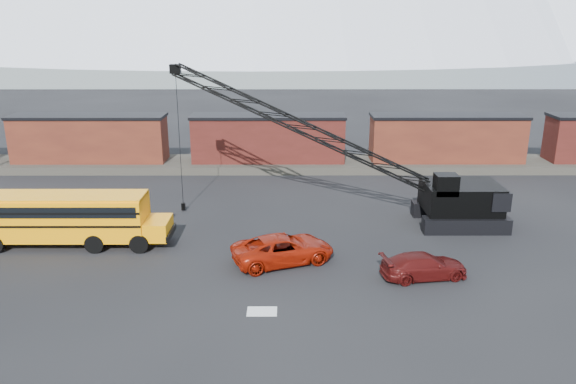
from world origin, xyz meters
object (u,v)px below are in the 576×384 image
Objects in this scene: school_bus at (67,217)px; maroon_suv at (424,266)px; red_pickup at (283,249)px; crawler_crane at (316,134)px.

maroon_suv is (20.25, -4.42, -1.13)m from school_bus.
school_bus is 20.76m from maroon_suv.
red_pickup is (12.84, -2.47, -1.00)m from school_bus.
crawler_crane is at bearing -36.98° from red_pickup.
crawler_crane reaches higher than maroon_suv.
maroon_suv is at bearing -125.59° from red_pickup.
crawler_crane is (14.97, 4.88, 4.02)m from school_bus.
maroon_suv is (7.41, -1.96, -0.13)m from red_pickup.
maroon_suv is 0.21× the size of crawler_crane.
maroon_suv is 11.88m from crawler_crane.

